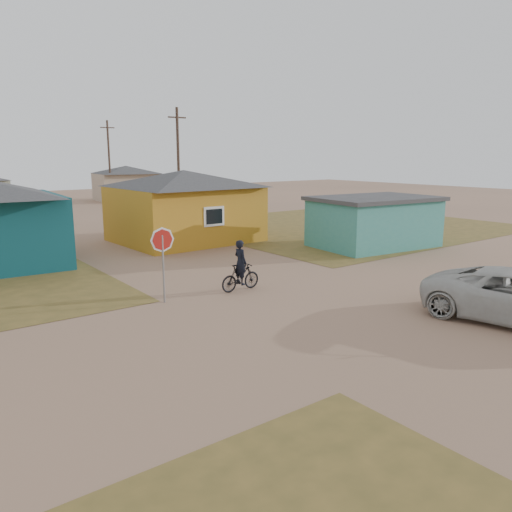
# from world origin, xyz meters

# --- Properties ---
(ground) EXTENTS (120.00, 120.00, 0.00)m
(ground) POSITION_xyz_m (0.00, 0.00, 0.00)
(ground) COLOR #977057
(grass_ne) EXTENTS (20.00, 18.00, 0.00)m
(grass_ne) POSITION_xyz_m (14.00, 13.00, 0.01)
(grass_ne) COLOR brown
(grass_ne) RESTS_ON ground
(house_yellow) EXTENTS (7.72, 6.76, 3.90)m
(house_yellow) POSITION_xyz_m (2.50, 14.00, 2.00)
(house_yellow) COLOR #BB7F1C
(house_yellow) RESTS_ON ground
(shed_turquoise) EXTENTS (6.71, 4.93, 2.60)m
(shed_turquoise) POSITION_xyz_m (9.50, 6.50, 1.31)
(shed_turquoise) COLOR teal
(shed_turquoise) RESTS_ON ground
(house_beige_east) EXTENTS (6.95, 6.05, 3.60)m
(house_beige_east) POSITION_xyz_m (10.00, 40.00, 1.86)
(house_beige_east) COLOR tan
(house_beige_east) RESTS_ON ground
(utility_pole_near) EXTENTS (1.40, 0.20, 8.00)m
(utility_pole_near) POSITION_xyz_m (6.50, 22.00, 4.14)
(utility_pole_near) COLOR #46332A
(utility_pole_near) RESTS_ON ground
(utility_pole_far) EXTENTS (1.40, 0.20, 8.00)m
(utility_pole_far) POSITION_xyz_m (7.50, 38.00, 4.14)
(utility_pole_far) COLOR #46332A
(utility_pole_far) RESTS_ON ground
(stop_sign) EXTENTS (0.75, 0.38, 2.47)m
(stop_sign) POSITION_xyz_m (-3.93, 3.83, 1.82)
(stop_sign) COLOR gray
(stop_sign) RESTS_ON ground
(cyclist) EXTENTS (1.61, 0.59, 1.81)m
(cyclist) POSITION_xyz_m (-1.10, 3.55, 0.66)
(cyclist) COLOR black
(cyclist) RESTS_ON ground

